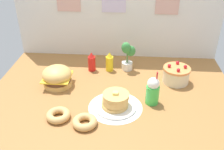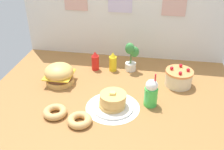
# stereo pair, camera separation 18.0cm
# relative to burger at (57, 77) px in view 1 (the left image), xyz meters

# --- Properties ---
(ground_plane) EXTENTS (2.25, 1.81, 0.02)m
(ground_plane) POSITION_rel_burger_xyz_m (0.53, -0.20, -0.10)
(ground_plane) COLOR #9E6B38
(back_wall) EXTENTS (2.25, 0.04, 1.08)m
(back_wall) POSITION_rel_burger_xyz_m (0.53, 0.70, 0.45)
(back_wall) COLOR silver
(back_wall) RESTS_ON ground_plane
(doily_mat) EXTENTS (0.46, 0.46, 0.00)m
(doily_mat) POSITION_rel_burger_xyz_m (0.57, -0.31, -0.09)
(doily_mat) COLOR white
(doily_mat) RESTS_ON ground_plane
(burger) EXTENTS (0.28, 0.28, 0.20)m
(burger) POSITION_rel_burger_xyz_m (0.00, 0.00, 0.00)
(burger) COLOR #DBA859
(burger) RESTS_ON ground_plane
(pancake_stack) EXTENTS (0.35, 0.35, 0.15)m
(pancake_stack) POSITION_rel_burger_xyz_m (0.57, -0.31, -0.03)
(pancake_stack) COLOR white
(pancake_stack) RESTS_ON doily_mat
(layer_cake) EXTENTS (0.26, 0.26, 0.19)m
(layer_cake) POSITION_rel_burger_xyz_m (1.13, 0.14, -0.01)
(layer_cake) COLOR beige
(layer_cake) RESTS_ON ground_plane
(ketchup_bottle) EXTENTS (0.08, 0.08, 0.21)m
(ketchup_bottle) POSITION_rel_burger_xyz_m (0.28, 0.32, 0.00)
(ketchup_bottle) COLOR red
(ketchup_bottle) RESTS_ON ground_plane
(mustard_bottle) EXTENTS (0.08, 0.08, 0.21)m
(mustard_bottle) POSITION_rel_burger_xyz_m (0.47, 0.33, 0.00)
(mustard_bottle) COLOR yellow
(mustard_bottle) RESTS_ON ground_plane
(cream_soda_cup) EXTENTS (0.11, 0.11, 0.31)m
(cream_soda_cup) POSITION_rel_burger_xyz_m (0.88, -0.22, 0.03)
(cream_soda_cup) COLOR green
(cream_soda_cup) RESTS_ON ground_plane
(donut_pink_glaze) EXTENTS (0.19, 0.19, 0.06)m
(donut_pink_glaze) POSITION_rel_burger_xyz_m (0.13, -0.49, -0.06)
(donut_pink_glaze) COLOR tan
(donut_pink_glaze) RESTS_ON ground_plane
(donut_chocolate) EXTENTS (0.19, 0.19, 0.06)m
(donut_chocolate) POSITION_rel_burger_xyz_m (0.35, -0.55, -0.06)
(donut_chocolate) COLOR tan
(donut_chocolate) RESTS_ON ground_plane
(potted_plant) EXTENTS (0.15, 0.13, 0.32)m
(potted_plant) POSITION_rel_burger_xyz_m (0.65, 0.36, 0.08)
(potted_plant) COLOR white
(potted_plant) RESTS_ON ground_plane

